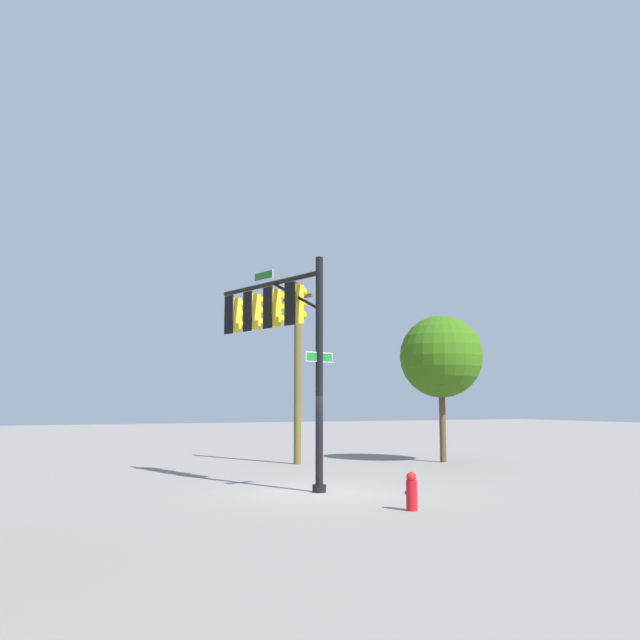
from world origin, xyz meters
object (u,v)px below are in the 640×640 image
signal_pole_assembly (277,323)px  fire_hydrant (411,491)px  tree_near (441,357)px  utility_pole (298,368)px

signal_pole_assembly → fire_hydrant: (-5.48, -1.06, -4.23)m
fire_hydrant → tree_near: tree_near is taller
signal_pole_assembly → tree_near: bearing=-64.4°
fire_hydrant → tree_near: (9.65, -7.65, 3.75)m
fire_hydrant → utility_pole: bearing=-10.4°
utility_pole → fire_hydrant: utility_pole is taller
fire_hydrant → tree_near: bearing=-38.4°
fire_hydrant → tree_near: size_ratio=0.14×
signal_pole_assembly → fire_hydrant: size_ratio=7.57×
fire_hydrant → tree_near: 12.87m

